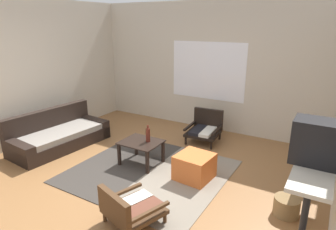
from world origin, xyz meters
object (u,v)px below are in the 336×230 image
Objects in this scene: crt_television at (319,142)px; ottoman_orange at (194,167)px; glass_bottle at (148,135)px; wicker_basket at (286,206)px; clay_vase at (322,135)px; console_shelf at (315,166)px; armchair_striped_foreground at (129,208)px; couch at (58,136)px; coffee_table at (141,146)px; armchair_by_window at (205,128)px.

ottoman_orange is at bearing 162.34° from crt_television.
glass_bottle reaches higher than wicker_basket.
console_shelf is at bearing -90.00° from clay_vase.
ottoman_orange is (0.18, 1.34, -0.03)m from armchair_striped_foreground.
armchair_striped_foreground is at bearing -150.32° from console_shelf.
wicker_basket is (-0.24, 0.30, -1.01)m from crt_television.
couch is 1.92m from glass_bottle.
coffee_table is 0.95× the size of armchair_by_window.
clay_vase reaches higher than couch.
armchair_striped_foreground is 2.62× the size of glass_bottle.
ottoman_orange is at bearing -71.77° from armchair_by_window.
clay_vase reaches higher than coffee_table.
console_shelf reaches higher than coffee_table.
clay_vase reaches higher than wicker_basket.
glass_bottle is (-0.39, -1.42, 0.25)m from armchair_by_window.
ottoman_orange reaches higher than wicker_basket.
glass_bottle reaches higher than ottoman_orange.
glass_bottle is at bearing 116.42° from armchair_striped_foreground.
couch reaches higher than armchair_by_window.
ottoman_orange is at bearing 171.18° from wicker_basket.
ottoman_orange is 1.91m from crt_television.
clay_vase is at bearing 2.45° from ottoman_orange.
armchair_by_window is 2.82m from armchair_striped_foreground.
coffee_table is (1.78, 0.21, 0.11)m from couch.
coffee_table is 0.86× the size of armchair_striped_foreground.
glass_bottle is (-2.46, -0.03, -0.48)m from clay_vase.
glass_bottle reaches higher than coffee_table.
clay_vase is (4.34, 0.29, 0.79)m from couch.
couch is at bearing -173.41° from coffee_table.
armchair_by_window is at bearing 137.67° from wicker_basket.
armchair_striped_foreground is 1.48× the size of ottoman_orange.
clay_vase is at bearing 3.89° from couch.
ottoman_orange is 1.62× the size of wicker_basket.
console_shelf reaches higher than wicker_basket.
crt_television is at bearing -3.68° from couch.
crt_television reaches higher than wicker_basket.
couch is 2.47× the size of armchair_striped_foreground.
crt_television reaches higher than console_shelf.
clay_vase is (2.07, -1.39, 0.73)m from armchair_by_window.
armchair_striped_foreground is at bearing -63.58° from glass_bottle.
console_shelf is at bearing -11.93° from ottoman_orange.
wicker_basket is (1.83, -1.67, -0.16)m from armchair_by_window.
crt_television is (-0.00, -0.17, 0.33)m from console_shelf.
wicker_basket is at bearing -42.33° from armchair_by_window.
couch is 2.74× the size of armchair_by_window.
couch is 3.66× the size of ottoman_orange.
console_shelf is (4.34, -0.11, 0.57)m from couch.
coffee_table is 2.04× the size of clay_vase.
armchair_by_window reaches higher than armchair_striped_foreground.
coffee_table is at bearing 172.96° from console_shelf.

